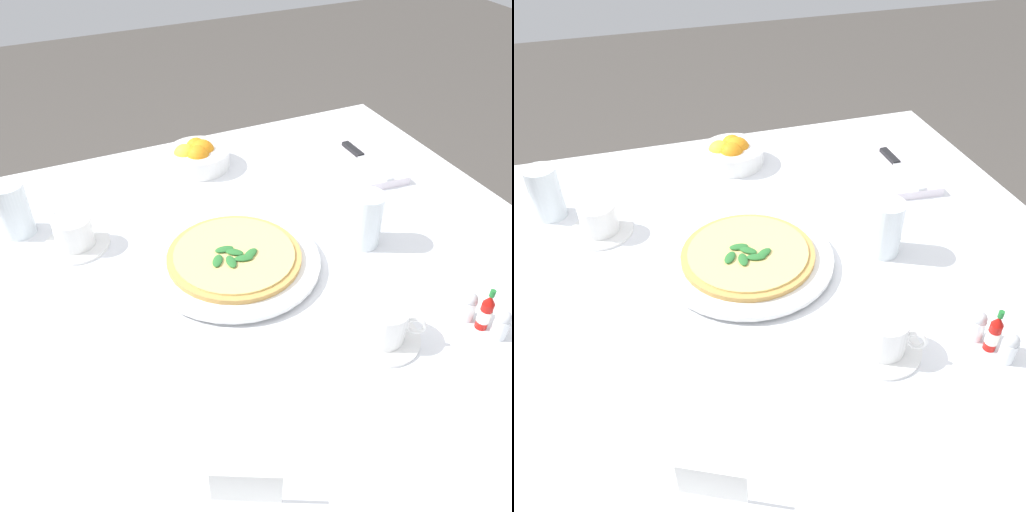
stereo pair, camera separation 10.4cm
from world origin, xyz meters
TOP-DOWN VIEW (x-y plane):
  - ground_plane at (0.00, 0.00)m, footprint 8.00×8.00m
  - dining_table at (0.00, 0.00)m, footprint 1.12×1.12m
  - pizza_plate at (-0.03, -0.08)m, footprint 0.33×0.33m
  - pizza at (-0.03, -0.08)m, footprint 0.26×0.26m
  - coffee_cup_right_edge at (0.25, 0.07)m, footprint 0.13×0.13m
  - coffee_cup_far_right at (-0.21, -0.34)m, footprint 0.13×0.13m
  - water_glass_near_left at (0.01, 0.18)m, footprint 0.07×0.07m
  - water_glass_left_edge at (-0.31, -0.44)m, footprint 0.07×0.07m
  - napkin_folded at (-0.24, 0.35)m, footprint 0.23×0.15m
  - dinner_knife at (-0.24, 0.35)m, footprint 0.20×0.02m
  - citrus_bowl at (-0.41, -0.01)m, footprint 0.15×0.15m
  - hot_sauce_bottle at (0.30, 0.24)m, footprint 0.02×0.02m
  - salt_shaker at (0.32, 0.25)m, footprint 0.03×0.03m
  - pepper_shaker at (0.27, 0.23)m, footprint 0.03×0.03m
  - menu_card at (0.41, -0.24)m, footprint 0.04×0.08m

SIDE VIEW (x-z plane):
  - ground_plane at x=0.00m, z-range 0.00..0.00m
  - dining_table at x=0.00m, z-range 0.23..0.95m
  - napkin_folded at x=-0.24m, z-range 0.72..0.74m
  - pizza_plate at x=-0.03m, z-range 0.72..0.74m
  - dinner_knife at x=-0.24m, z-range 0.74..0.75m
  - pizza at x=-0.03m, z-range 0.74..0.76m
  - salt_shaker at x=0.32m, z-range 0.72..0.77m
  - pepper_shaker at x=0.27m, z-range 0.72..0.77m
  - citrus_bowl at x=-0.41m, z-range 0.72..0.78m
  - coffee_cup_far_right at x=-0.21m, z-range 0.72..0.78m
  - menu_card at x=0.41m, z-range 0.72..0.78m
  - coffee_cup_right_edge at x=0.25m, z-range 0.72..0.79m
  - hot_sauce_bottle at x=0.30m, z-range 0.71..0.80m
  - water_glass_left_edge at x=-0.31m, z-range 0.71..0.83m
  - water_glass_near_left at x=0.01m, z-range 0.72..0.83m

